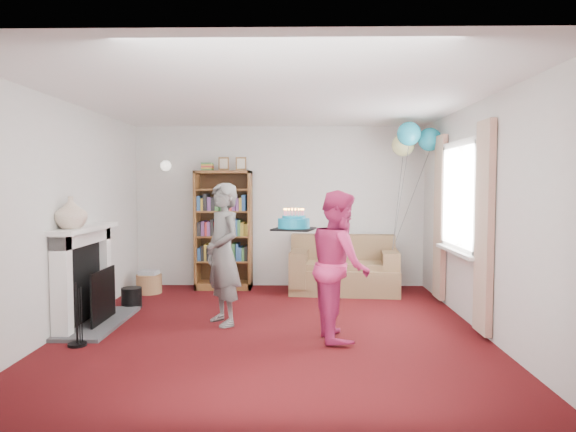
{
  "coord_description": "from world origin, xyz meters",
  "views": [
    {
      "loc": [
        0.27,
        -5.52,
        1.59
      ],
      "look_at": [
        0.16,
        0.6,
        1.22
      ],
      "focal_mm": 32.0,
      "sensor_mm": 36.0,
      "label": 1
    }
  ],
  "objects_px": {
    "sofa": "(344,270)",
    "person_magenta": "(339,265)",
    "bookcase": "(224,231)",
    "person_striped": "(223,254)",
    "birthday_cake": "(294,223)"
  },
  "relations": [
    {
      "from": "bookcase",
      "to": "person_striped",
      "type": "xyz_separation_m",
      "value": [
        0.28,
        -2.05,
        -0.08
      ]
    },
    {
      "from": "sofa",
      "to": "person_magenta",
      "type": "height_order",
      "value": "person_magenta"
    },
    {
      "from": "person_magenta",
      "to": "bookcase",
      "type": "bearing_deg",
      "value": 24.39
    },
    {
      "from": "sofa",
      "to": "person_magenta",
      "type": "relative_size",
      "value": 1.02
    },
    {
      "from": "person_striped",
      "to": "birthday_cake",
      "type": "height_order",
      "value": "person_striped"
    },
    {
      "from": "person_magenta",
      "to": "birthday_cake",
      "type": "height_order",
      "value": "person_magenta"
    },
    {
      "from": "bookcase",
      "to": "person_striped",
      "type": "bearing_deg",
      "value": -82.16
    },
    {
      "from": "person_striped",
      "to": "birthday_cake",
      "type": "distance_m",
      "value": 1.01
    },
    {
      "from": "bookcase",
      "to": "person_magenta",
      "type": "height_order",
      "value": "bookcase"
    },
    {
      "from": "sofa",
      "to": "person_striped",
      "type": "relative_size",
      "value": 0.97
    },
    {
      "from": "bookcase",
      "to": "person_magenta",
      "type": "xyz_separation_m",
      "value": [
        1.56,
        -2.57,
        -0.12
      ]
    },
    {
      "from": "bookcase",
      "to": "birthday_cake",
      "type": "relative_size",
      "value": 5.08
    },
    {
      "from": "person_striped",
      "to": "birthday_cake",
      "type": "bearing_deg",
      "value": 26.65
    },
    {
      "from": "person_magenta",
      "to": "birthday_cake",
      "type": "bearing_deg",
      "value": 77.35
    },
    {
      "from": "bookcase",
      "to": "birthday_cake",
      "type": "distance_m",
      "value": 2.76
    }
  ]
}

